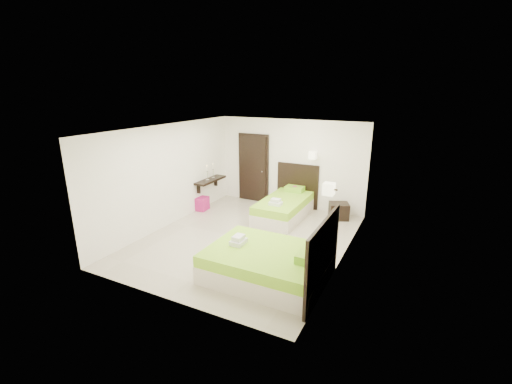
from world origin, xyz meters
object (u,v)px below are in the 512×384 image
at_px(bed_single, 285,206).
at_px(bed_double, 270,263).
at_px(ottoman, 201,203).
at_px(nightstand, 339,211).

xyz_separation_m(bed_single, bed_double, (0.97, -3.13, 0.00)).
bearing_deg(bed_double, bed_single, 107.21).
height_order(bed_single, ottoman, bed_single).
relative_size(bed_double, ottoman, 5.64).
relative_size(bed_double, nightstand, 4.33).
bearing_deg(ottoman, bed_double, -36.88).
xyz_separation_m(bed_double, nightstand, (0.39, 3.66, -0.09)).
bearing_deg(nightstand, ottoman, 172.35).
xyz_separation_m(nightstand, ottoman, (-3.81, -1.10, -0.03)).
bearing_deg(nightstand, bed_double, -119.95).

